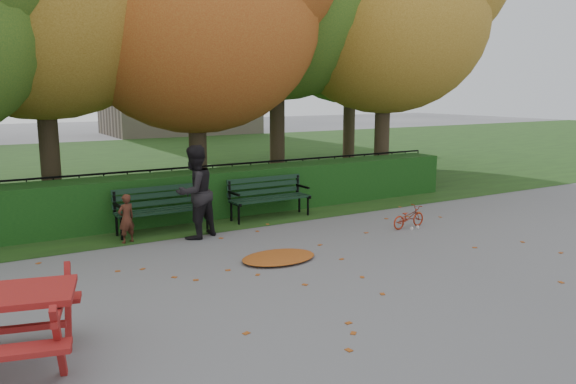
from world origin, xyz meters
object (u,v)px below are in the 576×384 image
bicycle (409,217)px  tree_c (211,0)px  tree_e (400,6)px  adult (195,192)px  bench_right (268,194)px  tree_g (363,16)px  bench_left (161,205)px  child (126,219)px

bicycle → tree_c: bearing=21.5°
tree_e → bicycle: (-3.45, -4.35, -4.86)m
tree_c → adult: (-1.73, -3.06, -3.95)m
bench_right → adult: bearing=-158.1°
tree_e → tree_g: size_ratio=0.95×
tree_g → adult: size_ratio=4.89×
tree_c → bench_left: 5.31m
tree_c → tree_e: bearing=-1.9°
tree_c → tree_g: bearing=26.9°
tree_c → child: 5.95m
tree_c → adult: size_ratio=4.57×
bench_right → bicycle: bench_right is taller
tree_e → tree_g: bearing=65.6°
bench_right → bicycle: (1.98, -2.28, -0.30)m
tree_c → tree_e: tree_e is taller
child → bicycle: 5.49m
tree_c → bench_left: bearing=-133.4°
child → bicycle: bearing=142.0°
tree_g → child: (-10.44, -6.56, -4.92)m
tree_e → bench_left: size_ratio=4.53×
tree_e → bicycle: 7.38m
bench_left → bicycle: bearing=-27.5°
tree_e → child: tree_e is taller
tree_g → bicycle: 11.12m
tree_e → bench_left: tree_e is taller
tree_g → bicycle: (-5.26, -8.34, -5.15)m
tree_c → child: size_ratio=8.85×
tree_e → adult: size_ratio=4.66×
tree_e → bench_right: 7.38m
tree_e → adult: 9.00m
bench_left → bench_right: 2.40m
tree_c → tree_e: (5.69, -0.19, 0.26)m
child → bench_right: bearing=169.8°
tree_c → bicycle: size_ratio=9.47×
tree_e → bench_right: size_ratio=4.53×
tree_e → bicycle: tree_e is taller
tree_c → bench_right: bearing=-83.3°
adult → tree_g: bearing=-166.8°
tree_c → bicycle: 6.84m
bench_left → child: size_ratio=1.99×
bench_left → child: child is taller
bicycle → adult: bearing=64.8°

